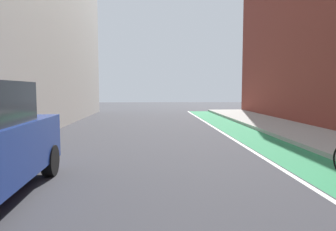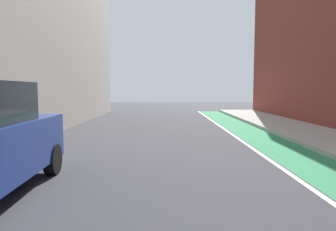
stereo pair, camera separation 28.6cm
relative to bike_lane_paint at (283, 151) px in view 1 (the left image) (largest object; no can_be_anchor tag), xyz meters
The scene contains 3 objects.
ground_plane 4.10m from the bike_lane_paint, 150.77° to the right, with size 73.85×73.85×0.00m, color #38383D.
bike_lane_paint is the anchor object (origin of this frame).
lane_divider_stripe 0.90m from the bike_lane_paint, behind, with size 0.12×33.57×0.00m, color white.
Camera 1 is at (-0.33, 5.88, 1.85)m, focal length 33.02 mm.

